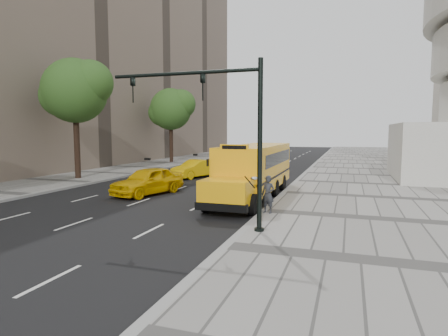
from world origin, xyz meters
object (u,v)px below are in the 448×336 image
(taxi_near, at_px, (148,181))
(school_bus, at_px, (255,167))
(tree_b, at_px, (76,90))
(pedestrian, at_px, (268,194))
(taxi_far, at_px, (195,169))
(traffic_signal, at_px, (223,124))
(tree_c, at_px, (171,109))

(taxi_near, bearing_deg, school_bus, 27.41)
(tree_b, relative_size, taxi_near, 1.92)
(school_bus, bearing_deg, pedestrian, -69.56)
(taxi_far, height_order, traffic_signal, traffic_signal)
(school_bus, xyz_separation_m, taxi_far, (-6.80, 7.14, -1.04))
(tree_b, relative_size, traffic_signal, 1.46)
(tree_b, distance_m, tree_c, 16.27)
(tree_c, relative_size, traffic_signal, 1.38)
(tree_b, xyz_separation_m, taxi_far, (8.11, 4.23, -6.21))
(taxi_near, height_order, pedestrian, pedestrian)
(taxi_near, xyz_separation_m, pedestrian, (8.06, -3.39, 0.16))
(taxi_far, bearing_deg, tree_c, 144.98)
(taxi_far, height_order, pedestrian, pedestrian)
(tree_c, height_order, pedestrian, tree_c)
(tree_b, distance_m, taxi_far, 11.06)
(traffic_signal, bearing_deg, tree_b, 145.40)
(tree_c, bearing_deg, school_bus, -52.13)
(taxi_far, bearing_deg, tree_b, -131.48)
(tree_c, distance_m, taxi_near, 22.97)
(tree_b, distance_m, pedestrian, 19.30)
(tree_c, relative_size, pedestrian, 5.24)
(pedestrian, bearing_deg, tree_b, 172.30)
(tree_c, bearing_deg, taxi_far, -56.00)
(tree_c, distance_m, school_bus, 24.73)
(tree_c, bearing_deg, pedestrian, -55.12)
(taxi_near, xyz_separation_m, traffic_signal, (6.98, -6.48, 3.26))
(tree_c, xyz_separation_m, pedestrian, (16.68, -23.93, -5.43))
(taxi_near, bearing_deg, tree_b, 168.68)
(school_bus, xyz_separation_m, pedestrian, (1.77, -4.76, -0.77))
(tree_c, bearing_deg, traffic_signal, -60.00)
(taxi_near, bearing_deg, tree_c, 127.87)
(school_bus, distance_m, taxi_near, 6.50)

